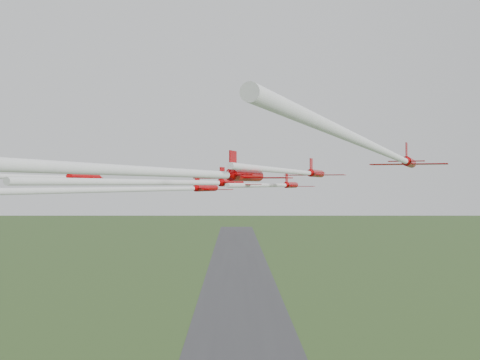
{
  "coord_description": "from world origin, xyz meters",
  "views": [
    {
      "loc": [
        -2.71,
        -85.05,
        51.71
      ],
      "look_at": [
        -1.92,
        -2.15,
        52.34
      ],
      "focal_mm": 45.0,
      "sensor_mm": 36.0,
      "label": 1
    }
  ],
  "objects_px": {
    "jet_row2_left": "(171,189)",
    "jet_row4_right": "(200,173)",
    "jet_lead": "(280,185)",
    "jet_row2_right": "(303,172)",
    "jet_row3_left": "(36,177)",
    "jet_row3_mid": "(199,182)",
    "jet_row3_right": "(395,156)"
  },
  "relations": [
    {
      "from": "jet_row2_left",
      "to": "jet_row4_right",
      "type": "distance_m",
      "value": 35.87
    },
    {
      "from": "jet_lead",
      "to": "jet_row3_mid",
      "type": "xyz_separation_m",
      "value": [
        -11.31,
        -28.56,
        0.32
      ]
    },
    {
      "from": "jet_row3_left",
      "to": "jet_row3_mid",
      "type": "relative_size",
      "value": 0.99
    },
    {
      "from": "jet_lead",
      "to": "jet_row2_left",
      "type": "height_order",
      "value": "jet_lead"
    },
    {
      "from": "jet_row2_left",
      "to": "jet_row3_right",
      "type": "distance_m",
      "value": 37.46
    },
    {
      "from": "jet_row4_right",
      "to": "jet_row2_right",
      "type": "bearing_deg",
      "value": 88.38
    },
    {
      "from": "jet_lead",
      "to": "jet_row3_right",
      "type": "distance_m",
      "value": 42.83
    },
    {
      "from": "jet_lead",
      "to": "jet_row4_right",
      "type": "height_order",
      "value": "jet_row4_right"
    },
    {
      "from": "jet_row3_left",
      "to": "jet_row3_right",
      "type": "height_order",
      "value": "jet_row3_right"
    },
    {
      "from": "jet_row4_right",
      "to": "jet_row3_left",
      "type": "bearing_deg",
      "value": 150.56
    },
    {
      "from": "jet_lead",
      "to": "jet_row3_left",
      "type": "height_order",
      "value": "jet_row3_left"
    },
    {
      "from": "jet_row3_left",
      "to": "jet_lead",
      "type": "bearing_deg",
      "value": 56.14
    },
    {
      "from": "jet_row4_right",
      "to": "jet_row3_right",
      "type": "bearing_deg",
      "value": 37.65
    },
    {
      "from": "jet_row3_mid",
      "to": "jet_row4_right",
      "type": "bearing_deg",
      "value": -67.73
    },
    {
      "from": "jet_row2_left",
      "to": "jet_row3_right",
      "type": "relative_size",
      "value": 0.92
    },
    {
      "from": "jet_row3_left",
      "to": "jet_row3_right",
      "type": "bearing_deg",
      "value": -7.84
    },
    {
      "from": "jet_row3_mid",
      "to": "jet_row3_right",
      "type": "height_order",
      "value": "jet_row3_right"
    },
    {
      "from": "jet_lead",
      "to": "jet_row4_right",
      "type": "relative_size",
      "value": 0.79
    },
    {
      "from": "jet_row3_mid",
      "to": "jet_row3_right",
      "type": "relative_size",
      "value": 0.79
    },
    {
      "from": "jet_row3_left",
      "to": "jet_row3_mid",
      "type": "distance_m",
      "value": 19.25
    },
    {
      "from": "jet_lead",
      "to": "jet_row3_right",
      "type": "xyz_separation_m",
      "value": [
        7.09,
        -42.16,
        2.6
      ]
    },
    {
      "from": "jet_lead",
      "to": "jet_row2_right",
      "type": "bearing_deg",
      "value": -66.15
    },
    {
      "from": "jet_row2_right",
      "to": "jet_row3_right",
      "type": "xyz_separation_m",
      "value": [
        5.21,
        -26.85,
        0.89
      ]
    },
    {
      "from": "jet_row3_left",
      "to": "jet_row4_right",
      "type": "xyz_separation_m",
      "value": [
        20.32,
        -22.36,
        -0.02
      ]
    },
    {
      "from": "jet_lead",
      "to": "jet_row3_mid",
      "type": "height_order",
      "value": "jet_row3_mid"
    },
    {
      "from": "jet_lead",
      "to": "jet_row3_right",
      "type": "relative_size",
      "value": 0.7
    },
    {
      "from": "jet_row2_right",
      "to": "jet_row3_left",
      "type": "relative_size",
      "value": 0.97
    },
    {
      "from": "jet_row2_left",
      "to": "jet_row3_left",
      "type": "xyz_separation_m",
      "value": [
        -14.34,
        -12.98,
        1.45
      ]
    },
    {
      "from": "jet_row3_right",
      "to": "jet_row3_left",
      "type": "bearing_deg",
      "value": 176.93
    },
    {
      "from": "jet_row2_left",
      "to": "jet_row3_left",
      "type": "bearing_deg",
      "value": -119.91
    },
    {
      "from": "jet_row2_right",
      "to": "jet_row3_right",
      "type": "height_order",
      "value": "jet_row3_right"
    },
    {
      "from": "jet_row2_left",
      "to": "jet_row3_right",
      "type": "bearing_deg",
      "value": -33.83
    }
  ]
}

